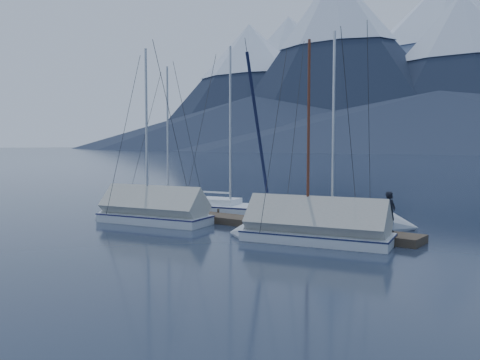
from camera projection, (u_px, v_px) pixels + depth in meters
name	position (u px, v px, depth m)	size (l,w,h in m)	color
ground	(214.00, 229.00, 23.72)	(1000.00, 1000.00, 0.00)	black
dock	(240.00, 222.00, 25.30)	(18.00, 1.50, 0.54)	#382D23
mooring_posts	(232.00, 216.00, 25.58)	(15.12, 1.52, 0.35)	#382D23
sailboat_open_left	(175.00, 205.00, 31.58)	(7.51, 3.42, 9.61)	silver
sailboat_open_mid	(239.00, 211.00, 28.89)	(8.16, 3.93, 10.41)	white
sailboat_open_right	(343.00, 223.00, 24.50)	(8.06, 4.48, 10.27)	#B8BCC5
sailboat_covered_near	(304.00, 230.00, 20.79)	(7.25, 3.55, 9.05)	silver
sailboat_covered_far	(145.00, 213.00, 25.77)	(7.09, 3.35, 9.58)	silver
person	(390.00, 212.00, 21.02)	(0.61, 0.40, 1.68)	black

